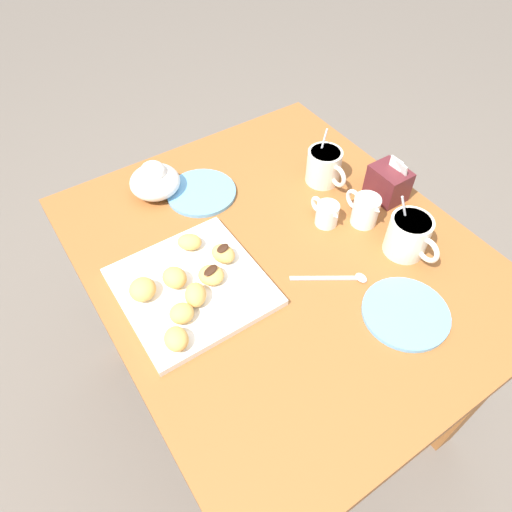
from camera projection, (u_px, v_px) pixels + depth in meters
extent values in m
plane|color=#665B51|center=(273.00, 389.00, 1.55)|extent=(8.00, 8.00, 0.00)
cube|color=#935628|center=(282.00, 257.00, 1.03)|extent=(0.94, 0.80, 0.04)
cube|color=#935628|center=(108.00, 294.00, 1.40)|extent=(0.07, 0.07, 0.67)
cube|color=#935628|center=(288.00, 209.00, 1.64)|extent=(0.07, 0.07, 0.67)
cube|color=#935628|center=(473.00, 390.00, 1.20)|extent=(0.07, 0.07, 0.67)
cube|color=white|center=(192.00, 287.00, 0.94)|extent=(0.28, 0.28, 0.02)
cylinder|color=silver|center=(324.00, 166.00, 1.14)|extent=(0.09, 0.09, 0.09)
torus|color=silver|center=(338.00, 176.00, 1.11)|extent=(0.06, 0.01, 0.06)
cylinder|color=black|center=(325.00, 154.00, 1.11)|extent=(0.07, 0.07, 0.01)
cylinder|color=silver|center=(321.00, 152.00, 1.13)|extent=(0.02, 0.04, 0.11)
cylinder|color=silver|center=(408.00, 236.00, 0.99)|extent=(0.09, 0.09, 0.09)
torus|color=silver|center=(428.00, 250.00, 0.95)|extent=(0.06, 0.01, 0.06)
cylinder|color=black|center=(412.00, 222.00, 0.96)|extent=(0.08, 0.08, 0.01)
cylinder|color=silver|center=(406.00, 219.00, 0.97)|extent=(0.04, 0.03, 0.12)
cylinder|color=white|center=(365.00, 211.00, 1.05)|extent=(0.06, 0.06, 0.07)
cone|color=white|center=(376.00, 210.00, 1.02)|extent=(0.02, 0.02, 0.02)
torus|color=white|center=(354.00, 200.00, 1.07)|extent=(0.05, 0.01, 0.05)
cylinder|color=white|center=(368.00, 201.00, 1.03)|extent=(0.05, 0.05, 0.01)
cube|color=#561E23|center=(388.00, 183.00, 1.11)|extent=(0.09, 0.07, 0.08)
cube|color=white|center=(401.00, 168.00, 1.06)|extent=(0.04, 0.01, 0.03)
cube|color=white|center=(396.00, 164.00, 1.07)|extent=(0.04, 0.01, 0.03)
ellipsoid|color=white|center=(155.00, 182.00, 1.12)|extent=(0.12, 0.12, 0.07)
sphere|color=silver|center=(153.00, 174.00, 1.10)|extent=(0.07, 0.07, 0.07)
ellipsoid|color=green|center=(154.00, 171.00, 1.08)|extent=(0.03, 0.03, 0.02)
cylinder|color=white|center=(327.00, 214.00, 1.05)|extent=(0.05, 0.05, 0.05)
cone|color=white|center=(335.00, 215.00, 1.03)|extent=(0.02, 0.02, 0.02)
torus|color=white|center=(317.00, 204.00, 1.07)|extent=(0.04, 0.01, 0.04)
cylinder|color=#381E11|center=(328.00, 207.00, 1.04)|extent=(0.04, 0.04, 0.01)
cylinder|color=#66A8DB|center=(406.00, 313.00, 0.91)|extent=(0.17, 0.17, 0.01)
cylinder|color=#66A8DB|center=(201.00, 192.00, 1.14)|extent=(0.17, 0.17, 0.01)
cube|color=silver|center=(325.00, 278.00, 0.97)|extent=(0.09, 0.13, 0.00)
ellipsoid|color=silver|center=(361.00, 278.00, 0.97)|extent=(0.03, 0.02, 0.01)
ellipsoid|color=#DBA351|center=(143.00, 289.00, 0.91)|extent=(0.07, 0.07, 0.04)
ellipsoid|color=#DBA351|center=(176.00, 339.00, 0.84)|extent=(0.06, 0.05, 0.03)
ellipsoid|color=#DBA351|center=(175.00, 278.00, 0.93)|extent=(0.06, 0.06, 0.04)
ellipsoid|color=#DBA351|center=(211.00, 275.00, 0.94)|extent=(0.07, 0.07, 0.03)
ellipsoid|color=#381E11|center=(211.00, 270.00, 0.93)|extent=(0.03, 0.04, 0.00)
ellipsoid|color=#DBA351|center=(182.00, 313.00, 0.87)|extent=(0.06, 0.06, 0.03)
ellipsoid|color=#DBA351|center=(190.00, 242.00, 0.99)|extent=(0.07, 0.07, 0.03)
ellipsoid|color=#DBA351|center=(196.00, 295.00, 0.90)|extent=(0.07, 0.06, 0.04)
ellipsoid|color=#DBA351|center=(223.00, 254.00, 0.97)|extent=(0.06, 0.06, 0.03)
ellipsoid|color=#381E11|center=(223.00, 248.00, 0.96)|extent=(0.03, 0.03, 0.00)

